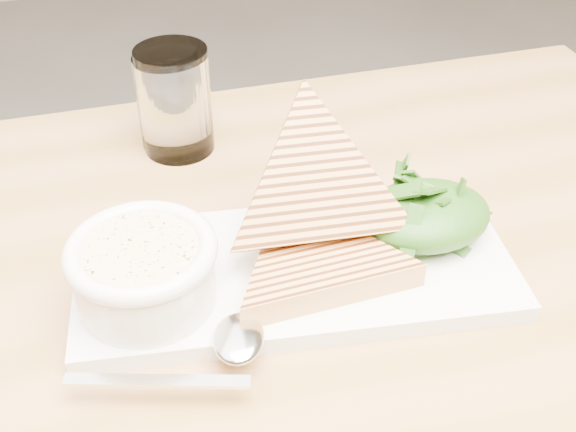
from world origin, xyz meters
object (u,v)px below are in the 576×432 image
object	(u,v)px
table_top	(175,368)
glass_far	(169,101)
soup_bowl	(145,279)
platter	(295,270)
glass_near	(175,101)

from	to	relation	value
table_top	glass_far	bearing A→B (deg)	79.40
soup_bowl	glass_far	distance (m)	0.25
platter	soup_bowl	bearing A→B (deg)	-177.68
glass_far	soup_bowl	bearing A→B (deg)	-104.46
glass_near	platter	bearing A→B (deg)	-76.94
table_top	glass_near	bearing A→B (deg)	77.93
table_top	soup_bowl	xyz separation A→B (m)	(-0.01, 0.04, 0.06)
platter	glass_far	size ratio (longest dim) A/B	3.62
table_top	glass_far	distance (m)	0.30
soup_bowl	glass_near	world-z (taller)	glass_near
platter	table_top	bearing A→B (deg)	-156.52
glass_far	platter	bearing A→B (deg)	-76.47
platter	soup_bowl	world-z (taller)	soup_bowl
table_top	glass_near	xyz separation A→B (m)	(0.06, 0.28, 0.08)
table_top	glass_far	size ratio (longest dim) A/B	11.91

